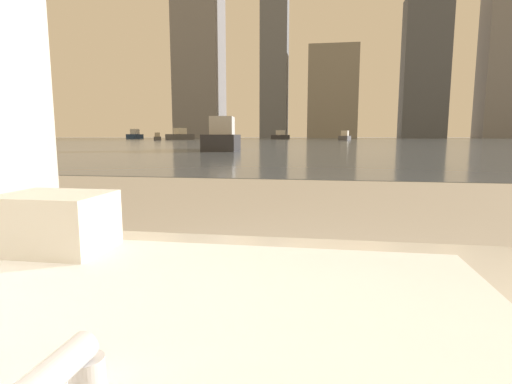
# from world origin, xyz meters

# --- Properties ---
(faucet_far) EXTENTS (0.04, 0.19, 0.08)m
(faucet_far) POSITION_xyz_m (0.13, 0.14, 0.54)
(faucet_far) COLOR silver
(faucet_far) RESTS_ON bathtub
(towel_stack) EXTENTS (0.28, 0.21, 0.16)m
(towel_stack) POSITION_xyz_m (-0.31, 0.76, 0.56)
(towel_stack) COLOR silver
(towel_stack) RESTS_ON bathtub
(harbor_water) EXTENTS (180.00, 110.00, 0.01)m
(harbor_water) POSITION_xyz_m (0.00, 62.00, 0.01)
(harbor_water) COLOR slate
(harbor_water) RESTS_ON ground_plane
(harbor_boat_0) EXTENTS (2.32, 3.39, 1.21)m
(harbor_boat_0) POSITION_xyz_m (-25.47, 60.43, 0.43)
(harbor_boat_0) COLOR #4C4C51
(harbor_boat_0) RESTS_ON harbor_water
(harbor_boat_1) EXTENTS (4.10, 5.79, 2.07)m
(harbor_boat_1) POSITION_xyz_m (-25.06, 69.83, 0.74)
(harbor_boat_1) COLOR #4C4C51
(harbor_boat_1) RESTS_ON harbor_water
(harbor_boat_2) EXTENTS (3.53, 4.99, 1.78)m
(harbor_boat_2) POSITION_xyz_m (-7.99, 82.04, 0.64)
(harbor_boat_2) COLOR #2D2D33
(harbor_boat_2) RESTS_ON harbor_water
(harbor_boat_3) EXTENTS (2.54, 5.82, 2.12)m
(harbor_boat_3) POSITION_xyz_m (-40.41, 83.23, 0.76)
(harbor_boat_3) COLOR navy
(harbor_boat_3) RESTS_ON harbor_water
(harbor_boat_4) EXTENTS (2.16, 4.16, 1.48)m
(harbor_boat_4) POSITION_xyz_m (3.93, 63.82, 0.53)
(harbor_boat_4) COLOR #4C4C51
(harbor_boat_4) RESTS_ON harbor_water
(harbor_boat_5) EXTENTS (2.21, 4.86, 1.76)m
(harbor_boat_5) POSITION_xyz_m (-4.81, 20.62, 0.63)
(harbor_boat_5) COLOR #2D2D33
(harbor_boat_5) RESTS_ON harbor_water
(skyline_tower_0) EXTENTS (13.25, 12.24, 74.19)m
(skyline_tower_0) POSITION_xyz_m (-36.02, 118.00, 37.10)
(skyline_tower_0) COLOR slate
(skyline_tower_0) RESTS_ON ground_plane
(skyline_tower_1) EXTENTS (7.69, 6.46, 61.66)m
(skyline_tower_1) POSITION_xyz_m (-13.60, 118.00, 30.83)
(skyline_tower_1) COLOR slate
(skyline_tower_1) RESTS_ON ground_plane
(skyline_tower_2) EXTENTS (13.59, 11.82, 25.14)m
(skyline_tower_2) POSITION_xyz_m (3.06, 118.00, 12.57)
(skyline_tower_2) COLOR gray
(skyline_tower_2) RESTS_ON ground_plane
(skyline_tower_3) EXTENTS (11.82, 6.84, 37.08)m
(skyline_tower_3) POSITION_xyz_m (27.68, 118.00, 18.54)
(skyline_tower_3) COLOR #4C515B
(skyline_tower_3) RESTS_ON ground_plane
(skyline_tower_4) EXTENTS (11.98, 8.60, 68.78)m
(skyline_tower_4) POSITION_xyz_m (47.99, 118.00, 34.39)
(skyline_tower_4) COLOR slate
(skyline_tower_4) RESTS_ON ground_plane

